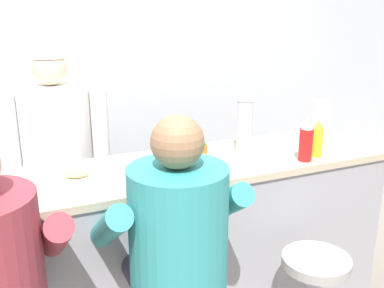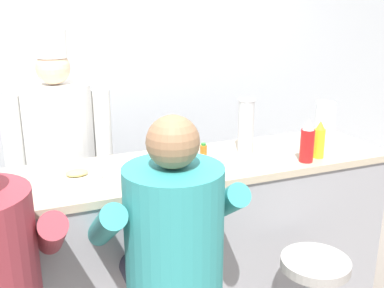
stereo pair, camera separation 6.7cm
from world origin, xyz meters
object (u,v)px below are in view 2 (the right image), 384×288
Objects in this scene: ketchup_bottle_red at (307,142)px; water_pitcher_clear at (325,120)px; cup_stack_steel at (246,126)px; mustard_bottle_yellow at (319,140)px; cook_in_whites_near at (61,154)px; hot_sauce_bottle_orange at (203,158)px; breakfast_plate at (77,176)px; coffee_mug_white at (126,169)px; napkin_dispenser_chrome at (172,164)px; diner_seated_teal at (171,240)px.

ketchup_bottle_red is 0.53m from water_pitcher_clear.
water_pitcher_clear is at bearing 7.13° from cup_stack_steel.
mustard_bottle_yellow is 0.44m from water_pitcher_clear.
ketchup_bottle_red is at bearing -36.56° from cook_in_whites_near.
ketchup_bottle_red reaches higher than water_pitcher_clear.
hot_sauce_bottle_orange is 0.61× the size of breakfast_plate.
napkin_dispenser_chrome is (0.22, -0.09, 0.03)m from coffee_mug_white.
hot_sauce_bottle_orange is 0.40m from coffee_mug_white.
cook_in_whites_near is (-1.22, 0.91, -0.20)m from ketchup_bottle_red.
napkin_dispenser_chrome is (-0.18, -0.01, -0.00)m from hot_sauce_bottle_orange.
mustard_bottle_yellow is 0.68× the size of cup_stack_steel.
hot_sauce_bottle_orange is 0.11× the size of diner_seated_teal.
breakfast_plate is 0.17× the size of diner_seated_teal.
hot_sauce_bottle_orange is at bearing 177.21° from mustard_bottle_yellow.
breakfast_plate is at bearing 160.50° from napkin_dispenser_chrome.
hot_sauce_bottle_orange is 0.54m from diner_seated_teal.
diner_seated_teal is (-0.68, -0.60, -0.29)m from cup_stack_steel.
coffee_mug_white is 0.09× the size of diner_seated_teal.
mustard_bottle_yellow is 1.47× the size of napkin_dispenser_chrome.
cook_in_whites_near is (-1.33, 0.88, -0.18)m from mustard_bottle_yellow.
coffee_mug_white reaches higher than breakfast_plate.
water_pitcher_clear reaches higher than breakfast_plate.
breakfast_plate is 0.70m from cook_in_whites_near.
diner_seated_teal is at bearing -75.61° from cook_in_whites_near.
cup_stack_steel is 0.59m from napkin_dispenser_chrome.
cup_stack_steel is (-0.63, -0.08, 0.04)m from water_pitcher_clear.
ketchup_bottle_red reaches higher than breakfast_plate.
diner_seated_teal is at bearing -138.41° from cup_stack_steel.
ketchup_bottle_red reaches higher than hot_sauce_bottle_orange.
mustard_bottle_yellow is at bearing -7.74° from breakfast_plate.
hot_sauce_bottle_orange is (-0.59, 0.07, -0.04)m from ketchup_bottle_red.
mustard_bottle_yellow is at bearing -33.33° from cook_in_whites_near.
breakfast_plate is 0.81× the size of cup_stack_steel.
cook_in_whites_near is at bearing 161.27° from water_pitcher_clear.
coffee_mug_white is at bearing 99.41° from diner_seated_teal.
mustard_bottle_yellow is at bearing 19.27° from diner_seated_teal.
water_pitcher_clear is (0.40, 0.36, 0.00)m from ketchup_bottle_red.
hot_sauce_bottle_orange is 0.64m from breakfast_plate.
water_pitcher_clear is 0.74× the size of cup_stack_steel.
coffee_mug_white is 0.92× the size of napkin_dispenser_chrome.
water_pitcher_clear is (0.99, 0.29, 0.04)m from hot_sauce_bottle_orange.
cook_in_whites_near is (-0.32, 1.23, 0.05)m from diner_seated_teal.
cook_in_whites_near is (-1.62, 0.55, -0.20)m from water_pitcher_clear.
cup_stack_steel is at bearing 41.59° from diner_seated_teal.
cup_stack_steel is (0.76, 0.14, 0.12)m from coffee_mug_white.
ketchup_bottle_red reaches higher than mustard_bottle_yellow.
cook_in_whites_near is at bearing 118.12° from napkin_dispenser_chrome.
ketchup_bottle_red is at bearing -162.91° from mustard_bottle_yellow.
cook_in_whites_near reaches higher than ketchup_bottle_red.
cook_in_whites_near reaches higher than napkin_dispenser_chrome.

